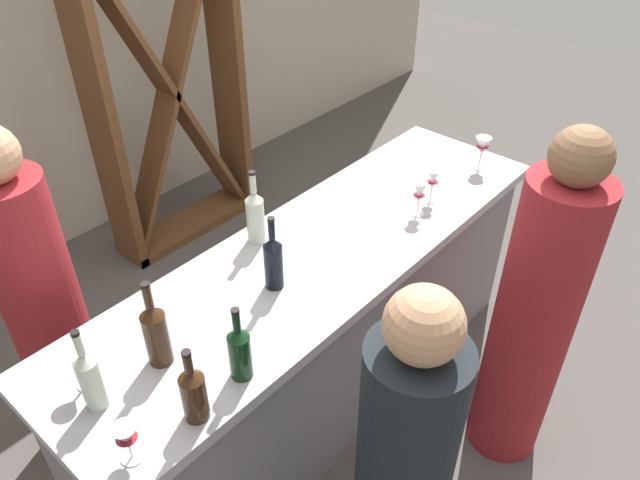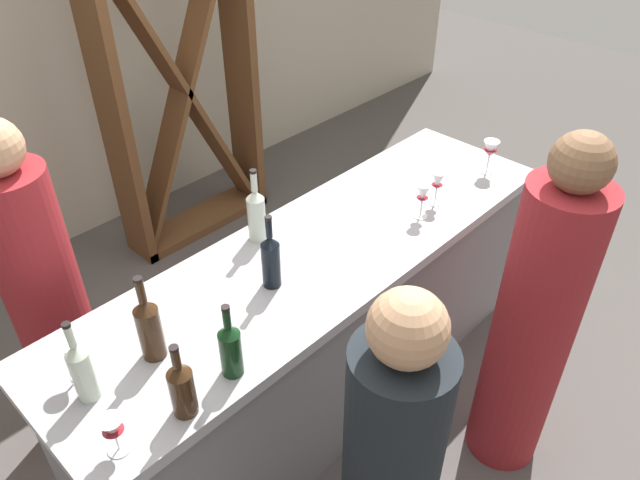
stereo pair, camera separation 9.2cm
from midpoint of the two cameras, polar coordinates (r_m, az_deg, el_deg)
ground_plane at (r=3.16m, az=0.86°, el=-14.41°), size 12.00×12.00×0.00m
back_wall at (r=3.97m, az=-24.09°, el=18.30°), size 8.00×0.10×2.80m
bar_counter at (r=2.81m, az=0.94°, el=-8.40°), size 2.45×0.70×0.93m
wine_rack at (r=3.86m, az=-12.25°, el=13.65°), size 1.00×0.28×1.99m
wine_bottle_leftmost_clear_pale at (r=1.99m, az=-20.30°, el=-11.45°), size 0.07×0.07×0.32m
wine_bottle_second_left_amber_brown at (r=1.88m, az=-11.51°, el=-13.52°), size 0.08×0.08×0.28m
wine_bottle_center_amber_brown at (r=2.05m, az=-14.57°, el=-7.98°), size 0.08×0.08×0.34m
wine_bottle_second_right_dark_green at (r=1.96m, az=-7.10°, el=-10.11°), size 0.07×0.07×0.29m
wine_bottle_rightmost_near_black at (r=2.26m, az=-3.51°, el=-1.88°), size 0.07×0.07×0.32m
wine_bottle_far_right_clear_pale at (r=2.50m, az=-4.99°, el=2.48°), size 0.08×0.08×0.33m
wine_glass_near_left at (r=1.85m, az=-17.56°, el=-16.70°), size 0.07×0.07×0.14m
wine_glass_near_center at (r=3.10m, az=16.60°, el=8.09°), size 0.08×0.08×0.17m
wine_glass_near_right at (r=2.69m, az=10.62°, el=4.11°), size 0.06×0.06×0.16m
wine_glass_far_left at (r=2.79m, az=11.94°, el=5.27°), size 0.06×0.06×0.16m
wine_glass_far_center at (r=2.06m, az=-21.11°, el=-9.92°), size 0.08×0.08×0.15m
person_left_guest at (r=2.58m, az=20.42°, el=-7.73°), size 0.36×0.36×1.60m
person_right_guest at (r=2.73m, az=-23.30°, el=-5.75°), size 0.34×0.34×1.59m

